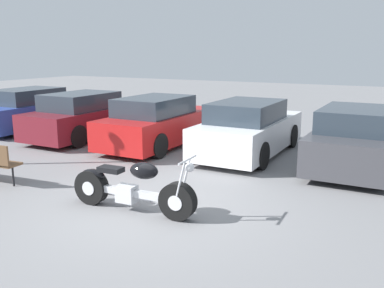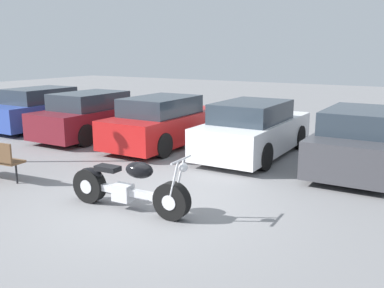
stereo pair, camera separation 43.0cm
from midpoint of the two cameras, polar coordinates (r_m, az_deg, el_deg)
name	(u,v)px [view 1 (the left image)]	position (r m, az deg, el deg)	size (l,w,h in m)	color
ground_plane	(153,208)	(7.72, -6.78, -8.50)	(60.00, 60.00, 0.00)	slate
motorcycle	(131,188)	(7.52, -9.73, -5.82)	(2.40, 0.62, 1.06)	black
parked_car_blue	(33,110)	(16.22, -21.19, 4.24)	(1.80, 4.28, 1.45)	#2D479E
parked_car_maroon	(86,117)	(14.09, -14.85, 3.55)	(1.80, 4.28, 1.45)	maroon
parked_car_red	(158,123)	(12.49, -5.48, 2.81)	(1.80, 4.28, 1.45)	red
parked_car_white	(249,129)	(11.47, 6.53, 1.93)	(1.80, 4.28, 1.45)	white
parked_car_dark_grey	(356,139)	(10.79, 19.95, 0.61)	(1.80, 4.28, 1.45)	#3D3D42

